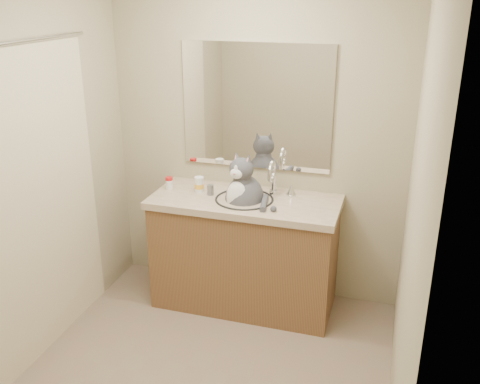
% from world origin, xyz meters
% --- Properties ---
extents(room, '(2.22, 2.52, 2.42)m').
position_xyz_m(room, '(0.00, 0.00, 1.20)').
color(room, '#85725B').
rests_on(room, ground).
extents(vanity, '(1.34, 0.59, 1.12)m').
position_xyz_m(vanity, '(0.00, 0.96, 0.44)').
color(vanity, brown).
rests_on(vanity, ground).
extents(mirror, '(1.10, 0.02, 0.90)m').
position_xyz_m(mirror, '(0.00, 1.24, 1.45)').
color(mirror, white).
rests_on(mirror, room).
extents(shower_curtain, '(0.02, 1.30, 1.93)m').
position_xyz_m(shower_curtain, '(-1.05, 0.10, 1.03)').
color(shower_curtain, beige).
rests_on(shower_curtain, ground).
extents(cat, '(0.38, 0.40, 0.55)m').
position_xyz_m(cat, '(-0.00, 0.95, 0.87)').
color(cat, '#47474C').
rests_on(cat, vanity).
extents(pill_bottle_redcap, '(0.06, 0.06, 0.09)m').
position_xyz_m(pill_bottle_redcap, '(-0.59, 0.98, 0.90)').
color(pill_bottle_redcap, white).
rests_on(pill_bottle_redcap, vanity).
extents(pill_bottle_orange, '(0.08, 0.08, 0.11)m').
position_xyz_m(pill_bottle_orange, '(-0.36, 1.00, 0.90)').
color(pill_bottle_orange, white).
rests_on(pill_bottle_orange, vanity).
extents(grey_canister, '(0.06, 0.06, 0.08)m').
position_xyz_m(grey_canister, '(-0.26, 0.96, 0.89)').
color(grey_canister, slate).
rests_on(grey_canister, vanity).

